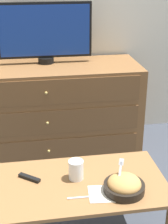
% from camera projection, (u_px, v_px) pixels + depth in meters
% --- Properties ---
extents(ground_plane, '(12.00, 12.00, 0.00)m').
position_uv_depth(ground_plane, '(41.00, 132.00, 3.38)').
color(ground_plane, '#383D47').
extents(dresser, '(1.60, 0.59, 0.76)m').
position_uv_depth(dresser, '(45.00, 109.00, 2.95)').
color(dresser, brown).
rests_on(dresser, ground_plane).
extents(tv, '(0.77, 0.13, 0.49)m').
position_uv_depth(tv, '(45.00, 32.00, 2.79)').
color(tv, black).
rests_on(tv, dresser).
extents(coffee_table, '(0.94, 0.54, 0.43)m').
position_uv_depth(coffee_table, '(81.00, 191.00, 1.90)').
color(coffee_table, olive).
rests_on(coffee_table, ground_plane).
extents(takeout_bowl, '(0.22, 0.22, 0.16)m').
position_uv_depth(takeout_bowl, '(124.00, 185.00, 1.79)').
color(takeout_bowl, black).
rests_on(takeout_bowl, coffee_table).
extents(drink_cup, '(0.08, 0.08, 0.11)m').
position_uv_depth(drink_cup, '(76.00, 171.00, 1.89)').
color(drink_cup, '#9E6638').
rests_on(drink_cup, coffee_table).
extents(napkin, '(0.16, 0.16, 0.00)m').
position_uv_depth(napkin, '(103.00, 194.00, 1.78)').
color(napkin, silver).
rests_on(napkin, coffee_table).
extents(knife, '(0.18, 0.02, 0.01)m').
position_uv_depth(knife, '(84.00, 197.00, 1.75)').
color(knife, silver).
rests_on(knife, coffee_table).
extents(remote_control, '(0.12, 0.10, 0.02)m').
position_uv_depth(remote_control, '(29.00, 178.00, 1.90)').
color(remote_control, black).
rests_on(remote_control, coffee_table).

